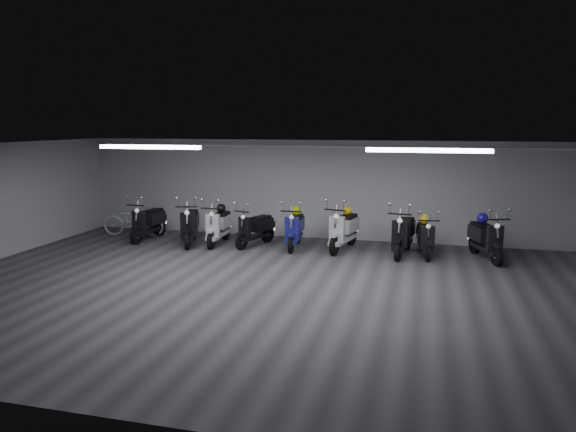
% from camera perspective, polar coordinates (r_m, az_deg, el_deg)
% --- Properties ---
extents(floor, '(14.00, 10.00, 0.01)m').
position_cam_1_polar(floor, '(10.80, -2.28, -7.78)').
color(floor, '#38383B').
rests_on(floor, ground).
extents(ceiling, '(14.00, 10.00, 0.01)m').
position_cam_1_polar(ceiling, '(10.30, -2.39, 7.29)').
color(ceiling, slate).
rests_on(ceiling, ground).
extents(back_wall, '(14.00, 0.01, 2.80)m').
position_cam_1_polar(back_wall, '(15.26, 3.10, 2.82)').
color(back_wall, '#AEAEB1').
rests_on(back_wall, ground).
extents(front_wall, '(14.00, 0.01, 2.80)m').
position_cam_1_polar(front_wall, '(5.99, -16.48, -8.69)').
color(front_wall, '#AEAEB1').
rests_on(front_wall, ground).
extents(fluor_strip_left, '(2.40, 0.18, 0.08)m').
position_cam_1_polar(fluor_strip_left, '(12.40, -14.50, 7.12)').
color(fluor_strip_left, white).
rests_on(fluor_strip_left, ceiling).
extents(fluor_strip_right, '(2.40, 0.18, 0.08)m').
position_cam_1_polar(fluor_strip_right, '(10.86, 14.65, 6.77)').
color(fluor_strip_right, white).
rests_on(fluor_strip_right, ceiling).
extents(conduit, '(13.60, 0.05, 0.05)m').
position_cam_1_polar(conduit, '(15.08, 3.08, 7.38)').
color(conduit, white).
rests_on(conduit, back_wall).
extents(scooter_0, '(0.71, 1.83, 1.34)m').
position_cam_1_polar(scooter_0, '(15.57, -14.68, -0.07)').
color(scooter_0, black).
rests_on(scooter_0, floor).
extents(scooter_1, '(1.18, 1.99, 1.40)m').
position_cam_1_polar(scooter_1, '(14.76, -10.41, -0.31)').
color(scooter_1, black).
rests_on(scooter_1, floor).
extents(scooter_2, '(0.68, 1.82, 1.34)m').
position_cam_1_polar(scooter_2, '(14.65, -7.41, -0.44)').
color(scooter_2, silver).
rests_on(scooter_2, floor).
extents(scooter_3, '(1.12, 1.77, 1.25)m').
position_cam_1_polar(scooter_3, '(14.36, -3.55, -0.76)').
color(scooter_3, black).
rests_on(scooter_3, floor).
extents(scooter_4, '(0.74, 1.83, 1.33)m').
position_cam_1_polar(scooter_4, '(14.10, 0.71, -0.76)').
color(scooter_4, navy).
rests_on(scooter_4, floor).
extents(scooter_6, '(1.02, 2.00, 1.42)m').
position_cam_1_polar(scooter_6, '(13.92, 5.94, -0.77)').
color(scooter_6, silver).
rests_on(scooter_6, floor).
extents(scooter_7, '(0.89, 1.97, 1.41)m').
position_cam_1_polar(scooter_7, '(13.61, 12.20, -1.21)').
color(scooter_7, black).
rests_on(scooter_7, floor).
extents(scooter_8, '(0.77, 1.72, 1.23)m').
position_cam_1_polar(scooter_8, '(13.65, 14.40, -1.64)').
color(scooter_8, black).
rests_on(scooter_8, floor).
extents(scooter_9, '(1.17, 1.92, 1.36)m').
position_cam_1_polar(scooter_9, '(13.75, 20.34, -1.62)').
color(scooter_9, black).
rests_on(scooter_9, floor).
extents(bicycle, '(1.87, 0.89, 1.16)m').
position_cam_1_polar(bicycle, '(16.27, -16.15, -0.04)').
color(bicycle, silver).
rests_on(bicycle, floor).
extents(helmet_0, '(0.25, 0.25, 0.25)m').
position_cam_1_polar(helmet_0, '(14.84, -7.12, 0.82)').
color(helmet_0, black).
rests_on(helmet_0, scooter_2).
extents(helmet_1, '(0.24, 0.24, 0.24)m').
position_cam_1_polar(helmet_1, '(14.11, 6.34, 0.56)').
color(helmet_1, '#F7AF0E').
rests_on(helmet_1, scooter_6).
extents(helmet_2, '(0.25, 0.25, 0.25)m').
position_cam_1_polar(helmet_2, '(14.30, 0.88, 0.54)').
color(helmet_2, '#C2CE0C').
rests_on(helmet_2, scooter_4).
extents(helmet_3, '(0.27, 0.27, 0.27)m').
position_cam_1_polar(helmet_3, '(13.92, 19.98, -0.22)').
color(helmet_3, '#1B0D8F').
rests_on(helmet_3, scooter_9).
extents(helmet_4, '(0.25, 0.25, 0.25)m').
position_cam_1_polar(helmet_4, '(13.83, 14.33, -0.34)').
color(helmet_4, yellow).
rests_on(helmet_4, scooter_8).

